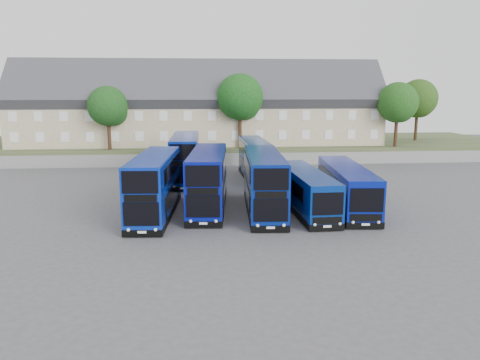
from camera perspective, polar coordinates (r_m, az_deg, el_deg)
name	(u,v)px	position (r m, az deg, el deg)	size (l,w,h in m)	color
ground	(243,217)	(34.31, 0.42, -4.59)	(120.00, 120.00, 0.00)	#49494E
retaining_wall	(225,159)	(57.61, -1.85, 2.53)	(70.00, 0.40, 1.50)	slate
earth_bank	(221,148)	(67.47, -2.34, 3.98)	(80.00, 20.00, 2.00)	#3A4728
terrace_row	(200,110)	(62.95, -4.96, 8.55)	(48.00, 10.40, 11.20)	tan
dd_front_left	(155,186)	(35.04, -10.34, -0.76)	(3.31, 11.35, 4.45)	#0928A8
dd_front_mid	(208,181)	(36.51, -3.91, -0.10)	(3.52, 11.47, 4.49)	#071189
dd_front_right	(264,184)	(35.46, 2.94, -0.45)	(3.21, 11.34, 4.45)	navy
dd_rear_left	(185,159)	(48.05, -6.69, 2.58)	(2.77, 11.56, 4.58)	#072291
dd_rear_right	(255,160)	(48.66, 1.83, 2.43)	(2.56, 10.23, 4.04)	navy
coach_east_a	(305,191)	(36.21, 7.98, -1.40)	(2.77, 11.40, 3.09)	navy
coach_east_b	(346,188)	(37.64, 12.83, -0.93)	(3.61, 12.27, 3.31)	#07178C
tree_west	(109,108)	(59.01, -15.66, 8.48)	(4.80, 4.80, 7.65)	#382314
tree_mid	(241,99)	(58.75, 0.13, 9.86)	(5.76, 5.76, 9.18)	#382314
tree_east	(398,104)	(63.30, 18.74, 8.75)	(5.12, 5.12, 8.16)	#382314
tree_far	(419,100)	(72.16, 20.94, 9.09)	(5.44, 5.44, 8.67)	#382314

